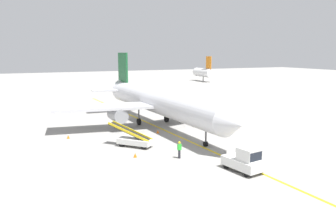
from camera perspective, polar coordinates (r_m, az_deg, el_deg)
name	(u,v)px	position (r m, az deg, el deg)	size (l,w,h in m)	color
ground_plane	(211,149)	(36.15, 7.36, -6.26)	(300.00, 300.00, 0.00)	gray
taxi_line_yellow	(184,139)	(40.00, 2.70, -4.57)	(0.30, 80.00, 0.01)	yellow
airliner	(157,101)	(46.52, -1.84, 1.81)	(28.56, 35.33, 10.10)	silver
pushback_tug	(245,160)	(29.78, 12.96, -8.05)	(2.43, 3.85, 2.20)	silver
baggage_tug_near_wing	(209,117)	(49.04, 7.08, -0.78)	(2.69, 2.02, 2.10)	silver
belt_loader_forward_hold	(134,140)	(36.72, -5.80, -4.71)	(4.31, 4.52, 2.59)	silver
ground_crew_marshaller	(179,149)	(32.56, 1.95, -6.36)	(0.36, 0.24, 1.70)	#26262D
safety_cone_nose_left	(158,131)	(42.63, -1.75, -3.34)	(0.36, 0.36, 0.44)	orange
safety_cone_nose_right	(135,155)	(33.20, -5.62, -7.33)	(0.36, 0.36, 0.44)	orange
safety_cone_wingtip_left	(68,137)	(41.75, -16.65, -4.06)	(0.36, 0.36, 0.44)	orange
distant_aircraft_far_left	(203,72)	(119.41, 6.06, 6.77)	(3.00, 10.10, 8.80)	silver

